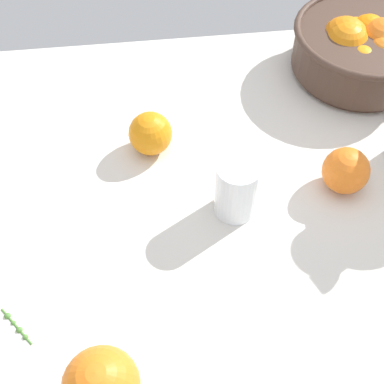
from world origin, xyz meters
TOP-DOWN VIEW (x-y plane):
  - ground_plane at (0.00, 0.00)cm, footprint 142.02×81.11cm
  - fruit_bowl at (34.32, 27.17)cm, footprint 24.82×24.82cm
  - second_glass at (7.58, -0.56)cm, footprint 6.12×6.12cm
  - loose_orange_0 at (-3.60, 12.66)cm, footprint 6.80×6.80cm
  - loose_orange_2 at (24.21, 1.73)cm, footprint 6.93×6.93cm
  - herb_sprig_0 at (-22.68, -15.22)cm, footprint 4.33×5.35cm

SIDE VIEW (x-z plane):
  - ground_plane at x=0.00cm, z-range -3.00..0.00cm
  - herb_sprig_0 at x=-22.68cm, z-range -0.16..0.69cm
  - loose_orange_0 at x=-3.60cm, z-range 0.00..6.80cm
  - loose_orange_2 at x=24.21cm, z-range 0.00..6.93cm
  - second_glass at x=7.58cm, z-range -0.66..8.64cm
  - fruit_bowl at x=34.32cm, z-range 0.02..10.31cm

